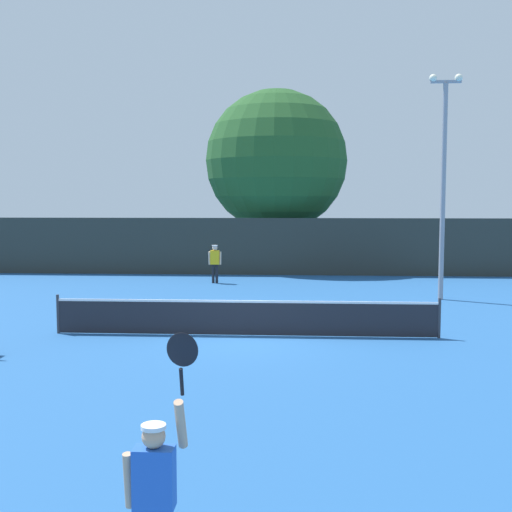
# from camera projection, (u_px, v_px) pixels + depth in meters

# --- Properties ---
(ground_plane) EXTENTS (120.00, 120.00, 0.00)m
(ground_plane) POSITION_uv_depth(u_px,v_px,m) (245.00, 336.00, 17.19)
(ground_plane) COLOR #235693
(tennis_net) EXTENTS (10.36, 0.08, 1.07)m
(tennis_net) POSITION_uv_depth(u_px,v_px,m) (245.00, 317.00, 17.14)
(tennis_net) COLOR #232328
(tennis_net) RESTS_ON ground
(perimeter_fence) EXTENTS (39.43, 0.12, 2.78)m
(perimeter_fence) POSITION_uv_depth(u_px,v_px,m) (268.00, 247.00, 31.08)
(perimeter_fence) COLOR #2D332D
(perimeter_fence) RESTS_ON ground
(player_serving) EXTENTS (0.68, 0.38, 2.41)m
(player_serving) POSITION_uv_depth(u_px,v_px,m) (156.00, 480.00, 5.92)
(player_serving) COLOR blue
(player_serving) RESTS_ON ground
(player_receiving) EXTENTS (0.57, 0.25, 1.68)m
(player_receiving) POSITION_uv_depth(u_px,v_px,m) (215.00, 260.00, 28.03)
(player_receiving) COLOR yellow
(player_receiving) RESTS_ON ground
(tennis_ball) EXTENTS (0.07, 0.07, 0.07)m
(tennis_ball) POSITION_uv_depth(u_px,v_px,m) (173.00, 324.00, 18.59)
(tennis_ball) COLOR #CCE033
(tennis_ball) RESTS_ON ground
(light_pole) EXTENTS (1.18, 0.28, 8.14)m
(light_pole) POSITION_uv_depth(u_px,v_px,m) (444.00, 173.00, 23.08)
(light_pole) COLOR gray
(light_pole) RESTS_ON ground
(large_tree) EXTENTS (7.57, 7.57, 9.53)m
(large_tree) POSITION_uv_depth(u_px,v_px,m) (276.00, 161.00, 34.11)
(large_tree) COLOR brown
(large_tree) RESTS_ON ground
(parked_car_near) EXTENTS (2.18, 4.32, 1.69)m
(parked_car_near) POSITION_uv_depth(u_px,v_px,m) (155.00, 246.00, 40.09)
(parked_car_near) COLOR navy
(parked_car_near) RESTS_ON ground
(parked_car_mid) EXTENTS (2.08, 4.28, 1.69)m
(parked_car_mid) POSITION_uv_depth(u_px,v_px,m) (228.00, 250.00, 36.92)
(parked_car_mid) COLOR red
(parked_car_mid) RESTS_ON ground
(parked_car_far) EXTENTS (1.93, 4.21, 1.69)m
(parked_car_far) POSITION_uv_depth(u_px,v_px,m) (391.00, 251.00, 35.77)
(parked_car_far) COLOR black
(parked_car_far) RESTS_ON ground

